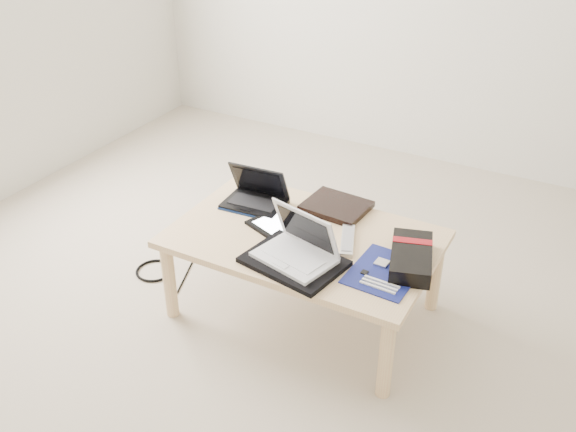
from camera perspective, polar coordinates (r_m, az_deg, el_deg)
The scene contains 13 objects.
ground at distance 2.81m, azimuth -0.88°, elevation -10.42°, with size 4.00×4.00×0.00m, color #AEA08D.
coffee_table at distance 2.72m, azimuth 1.41°, elevation -2.63°, with size 1.10×0.70×0.40m.
book at distance 2.89m, azimuth 4.31°, elevation 0.86°, with size 0.29×0.25×0.03m.
netbook at distance 2.91m, azimuth -2.89°, elevation 1.75°, with size 0.28×0.22×0.19m.
tablet at distance 2.74m, azimuth -0.45°, elevation -0.97°, with size 0.33×0.29×0.01m.
remote at distance 2.66m, azimuth 5.31°, elevation -2.16°, with size 0.13×0.23×0.02m.
neoprene_sleeve at distance 2.52m, azimuth 0.54°, elevation -4.07°, with size 0.37×0.27×0.02m, color black.
white_laptop at distance 2.51m, azimuth 0.89°, elevation -2.83°, with size 0.34×0.28×0.21m.
motherboard at distance 2.50m, azimuth 8.62°, elevation -4.93°, with size 0.26×0.32×0.01m.
gpu_box at distance 2.55m, azimuth 10.88°, elevation -3.63°, with size 0.24×0.34×0.07m.
cable_coil at distance 2.76m, azimuth -1.13°, elevation -0.81°, with size 0.10×0.10×0.01m, color black.
floor_cable_coil at distance 3.23m, azimuth -11.76°, elevation -4.77°, with size 0.19×0.19×0.01m, color black.
floor_cable_trail at distance 3.21m, azimuth -8.84°, elevation -4.76°, with size 0.01×0.01×0.38m, color black.
Camera 1 is at (1.04, -1.83, 1.85)m, focal length 40.00 mm.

